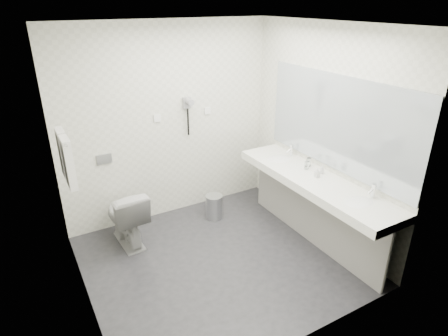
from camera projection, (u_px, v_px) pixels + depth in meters
floor at (219, 260)px, 4.30m from camera, size 2.80×2.80×0.00m
ceiling at (218, 24)px, 3.29m from camera, size 2.80×2.80×0.00m
wall_back at (169, 124)px, 4.83m from camera, size 2.80×0.00×2.80m
wall_front at (305, 217)px, 2.76m from camera, size 2.80×0.00×2.80m
wall_left at (71, 190)px, 3.16m from camera, size 0.00×2.60×2.60m
wall_right at (324, 135)px, 4.43m from camera, size 0.00×2.60×2.60m
vanity_counter at (314, 182)px, 4.33m from camera, size 0.55×2.20×0.10m
vanity_panel at (312, 213)px, 4.51m from camera, size 0.03×2.15×0.75m
vanity_post_near at (387, 260)px, 3.70m from camera, size 0.06×0.06×0.75m
vanity_post_far at (263, 180)px, 5.35m from camera, size 0.06×0.06×0.75m
mirror at (337, 123)px, 4.18m from camera, size 0.02×2.20×1.05m
basin_near at (358, 203)px, 3.80m from camera, size 0.40×0.31×0.05m
basin_far at (279, 160)px, 4.83m from camera, size 0.40×0.31×0.05m
faucet_near at (373, 191)px, 3.85m from camera, size 0.04×0.04×0.15m
faucet_far at (292, 150)px, 4.88m from camera, size 0.04×0.04×0.15m
soap_bottle_a at (317, 173)px, 4.30m from camera, size 0.05×0.05×0.11m
soap_bottle_c at (322, 169)px, 4.39m from camera, size 0.05×0.05×0.11m
glass_left at (307, 165)px, 4.50m from camera, size 0.06×0.06×0.10m
glass_right at (309, 162)px, 4.59m from camera, size 0.06×0.06×0.10m
toilet at (126, 216)px, 4.49m from camera, size 0.43×0.72×0.71m
flush_plate at (104, 159)px, 4.55m from camera, size 0.18×0.02×0.12m
pedal_bin at (214, 207)px, 5.08m from camera, size 0.29×0.29×0.31m
bin_lid at (214, 196)px, 5.02m from camera, size 0.22×0.22×0.02m
towel_rail at (61, 136)px, 3.50m from camera, size 0.02×0.62×0.02m
towel_near at (68, 163)px, 3.48m from camera, size 0.07×0.24×0.48m
towel_far at (64, 153)px, 3.70m from camera, size 0.07×0.24×0.48m
dryer_cradle at (187, 103)px, 4.81m from camera, size 0.10×0.04×0.14m
dryer_barrel at (189, 102)px, 4.75m from camera, size 0.08×0.14×0.08m
dryer_cord at (188, 122)px, 4.90m from camera, size 0.02×0.02×0.35m
switch_plate_a at (157, 118)px, 4.71m from camera, size 0.09×0.02×0.09m
switch_plate_b at (207, 111)px, 5.03m from camera, size 0.09×0.02×0.09m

